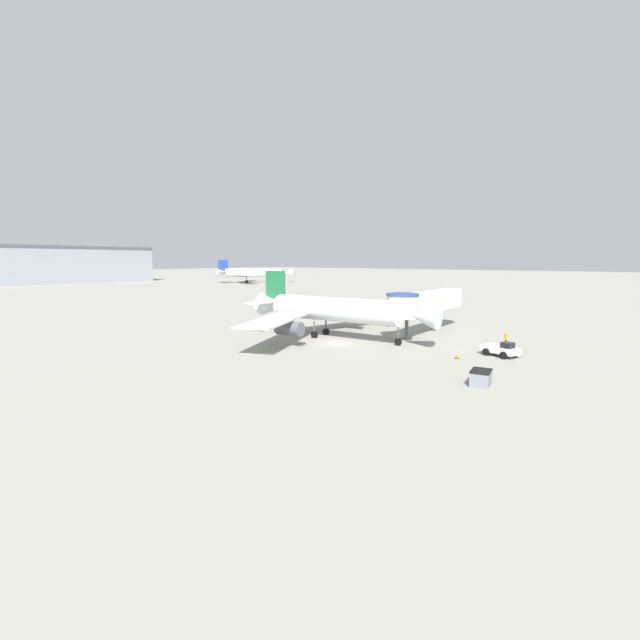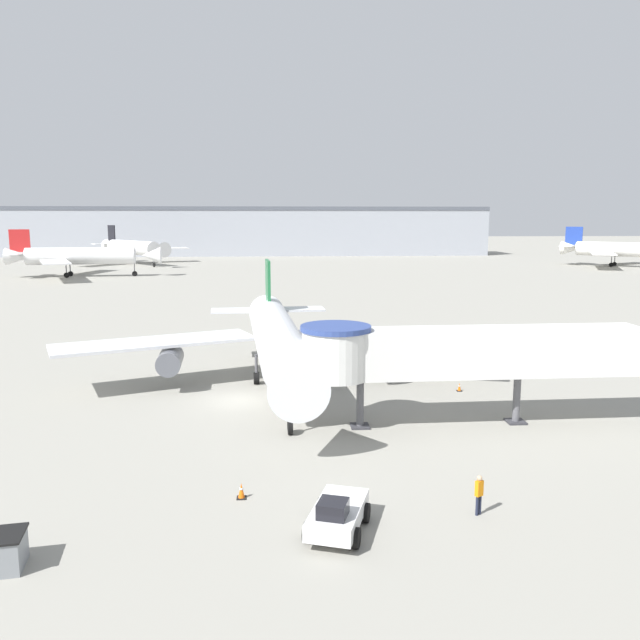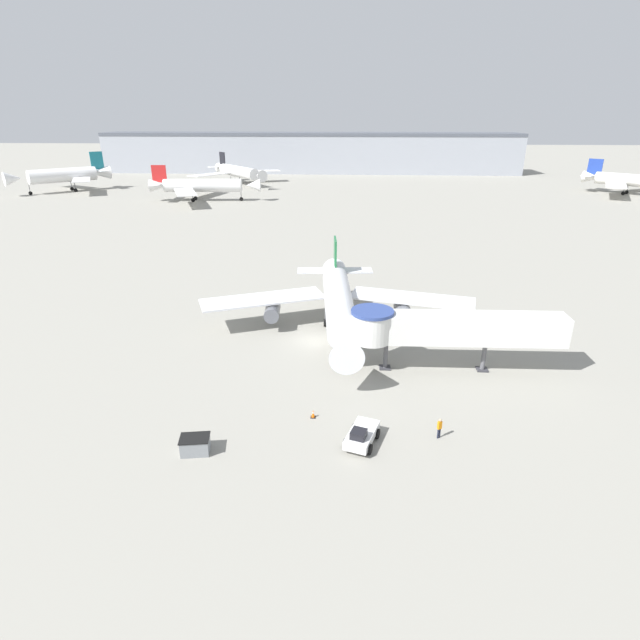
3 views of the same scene
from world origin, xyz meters
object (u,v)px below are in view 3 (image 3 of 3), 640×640
at_px(traffic_cone_near_nose, 313,414).
at_px(traffic_cone_starboard_wing, 454,337).
at_px(pushback_tug_white, 361,435).
at_px(background_jet_blue_tail, 636,181).
at_px(jet_bridge, 443,328).
at_px(background_jet_red_tail, 200,185).
at_px(background_jet_black_tail, 238,171).
at_px(ground_crew_marshaller, 439,427).
at_px(main_airplane, 338,301).
at_px(background_jet_teal_tail, 65,175).
at_px(service_container_gray, 195,445).
at_px(traffic_cone_apron_front, 367,445).

bearing_deg(traffic_cone_near_nose, traffic_cone_starboard_wing, 48.31).
xyz_separation_m(pushback_tug_white, background_jet_blue_tail, (86.38, 132.29, 3.71)).
relative_size(jet_bridge, background_jet_red_tail, 0.61).
bearing_deg(background_jet_black_tail, jet_bridge, -108.30).
bearing_deg(ground_crew_marshaller, traffic_cone_starboard_wing, -134.69).
bearing_deg(main_airplane, traffic_cone_near_nose, -99.36).
distance_m(pushback_tug_white, background_jet_red_tail, 121.62).
bearing_deg(ground_crew_marshaller, background_jet_blue_tail, -152.14).
height_order(jet_bridge, ground_crew_marshaller, jet_bridge).
xyz_separation_m(pushback_tug_white, background_jet_black_tail, (-41.73, 150.06, 3.84)).
bearing_deg(jet_bridge, pushback_tug_white, -123.04).
bearing_deg(background_jet_teal_tail, service_container_gray, -12.47).
relative_size(traffic_cone_starboard_wing, background_jet_teal_tail, 0.02).
height_order(main_airplane, background_jet_blue_tail, background_jet_blue_tail).
distance_m(traffic_cone_near_nose, background_jet_red_tail, 117.12).
bearing_deg(background_jet_teal_tail, ground_crew_marshaller, -6.42).
bearing_deg(background_jet_black_tail, ground_crew_marshaller, -110.35).
relative_size(background_jet_blue_tail, background_jet_black_tail, 0.98).
xyz_separation_m(main_airplane, jet_bridge, (10.18, -8.73, 0.73)).
xyz_separation_m(traffic_cone_apron_front, background_jet_red_tail, (-45.03, 113.70, 4.06)).
bearing_deg(main_airplane, background_jet_teal_tail, 125.84).
xyz_separation_m(service_container_gray, background_jet_blue_tail, (98.68, 134.09, 3.82)).
relative_size(jet_bridge, ground_crew_marshaller, 11.83).
xyz_separation_m(ground_crew_marshaller, background_jet_black_tail, (-47.75, 148.96, 3.61)).
relative_size(main_airplane, traffic_cone_near_nose, 46.38).
relative_size(background_jet_red_tail, background_jet_teal_tail, 1.24).
xyz_separation_m(traffic_cone_near_nose, background_jet_black_tail, (-37.80, 146.72, 4.27)).
bearing_deg(traffic_cone_apron_front, background_jet_teal_tail, 125.90).
distance_m(pushback_tug_white, traffic_cone_apron_front, 0.84).
bearing_deg(service_container_gray, traffic_cone_near_nose, 31.53).
height_order(pushback_tug_white, background_jet_black_tail, background_jet_black_tail).
xyz_separation_m(main_airplane, background_jet_black_tail, (-39.37, 128.77, 0.89)).
bearing_deg(traffic_cone_near_nose, background_jet_blue_tail, 55.00).
xyz_separation_m(traffic_cone_starboard_wing, background_jet_teal_tail, (-104.26, 109.45, 4.95)).
bearing_deg(ground_crew_marshaller, traffic_cone_apron_front, -13.51).
bearing_deg(background_jet_red_tail, traffic_cone_near_nose, -164.00).
relative_size(traffic_cone_near_nose, background_jet_blue_tail, 0.02).
bearing_deg(main_airplane, background_jet_black_tail, 102.63).
relative_size(traffic_cone_starboard_wing, ground_crew_marshaller, 0.35).
relative_size(traffic_cone_near_nose, background_jet_red_tail, 0.02).
height_order(traffic_cone_near_nose, background_jet_teal_tail, background_jet_teal_tail).
bearing_deg(background_jet_blue_tail, background_jet_red_tail, 140.55).
bearing_deg(background_jet_red_tail, background_jet_blue_tail, -86.01).
distance_m(jet_bridge, background_jet_black_tail, 146.15).
relative_size(jet_bridge, background_jet_blue_tail, 0.68).
bearing_deg(main_airplane, traffic_cone_apron_front, -87.21).
bearing_deg(traffic_cone_near_nose, background_jet_black_tail, 104.45).
bearing_deg(traffic_cone_near_nose, pushback_tug_white, -40.37).
height_order(traffic_cone_starboard_wing, background_jet_teal_tail, background_jet_teal_tail).
relative_size(traffic_cone_near_nose, traffic_cone_starboard_wing, 1.16).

